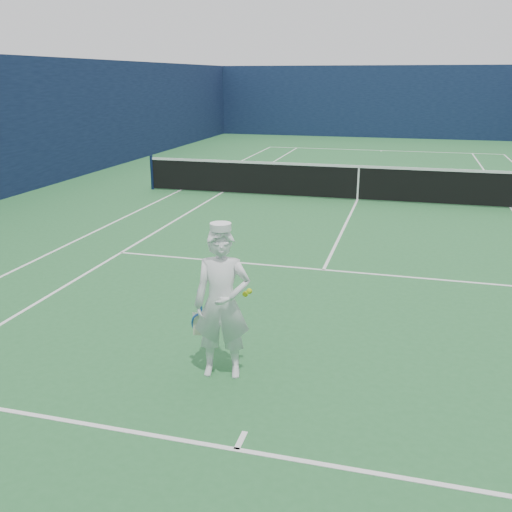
{
  "coord_description": "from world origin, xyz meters",
  "views": [
    {
      "loc": [
        1.39,
        -16.3,
        3.41
      ],
      "look_at": [
        -0.58,
        -9.02,
        1.02
      ],
      "focal_mm": 40.0,
      "sensor_mm": 36.0,
      "label": 1
    }
  ],
  "objects": [
    {
      "name": "court_markings",
      "position": [
        0.0,
        0.0,
        0.0
      ],
      "size": [
        11.03,
        23.83,
        0.01
      ],
      "color": "white",
      "rests_on": "ground"
    },
    {
      "name": "tennis_net",
      "position": [
        0.0,
        0.0,
        0.55
      ],
      "size": [
        12.88,
        0.09,
        1.07
      ],
      "color": "#141E4C",
      "rests_on": "ground"
    },
    {
      "name": "tennis_player",
      "position": [
        -0.58,
        -10.51,
        0.91
      ],
      "size": [
        0.83,
        0.55,
        1.86
      ],
      "rotation": [
        0.0,
        0.0,
        0.19
      ],
      "color": "white",
      "rests_on": "ground"
    },
    {
      "name": "windscreen_fence",
      "position": [
        0.0,
        0.0,
        2.0
      ],
      "size": [
        20.12,
        36.12,
        4.0
      ],
      "color": "#101C3B",
      "rests_on": "ground"
    },
    {
      "name": "ground",
      "position": [
        0.0,
        0.0,
        0.0
      ],
      "size": [
        80.0,
        80.0,
        0.0
      ],
      "primitive_type": "plane",
      "color": "#276734",
      "rests_on": "ground"
    }
  ]
}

